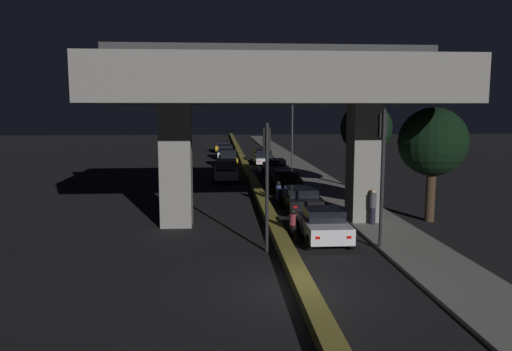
{
  "coord_description": "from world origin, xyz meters",
  "views": [
    {
      "loc": [
        -2.61,
        -15.21,
        5.76
      ],
      "look_at": [
        -0.15,
        18.24,
        1.31
      ],
      "focal_mm": 35.0,
      "sensor_mm": 36.0,
      "label": 1
    }
  ],
  "objects_px": {
    "motorcycle_blue_filtering_mid": "(278,195)",
    "car_white_lead": "(324,225)",
    "traffic_light_left_of_median": "(267,165)",
    "car_taxi_yellow_fourth_oncoming": "(222,147)",
    "car_black_third": "(286,180)",
    "car_taxi_yellow_second_oncoming": "(228,158)",
    "motorcycle_black_filtering_near": "(293,227)",
    "car_grey_fourth": "(275,167)",
    "car_white_third_oncoming": "(225,151)",
    "street_lamp": "(289,119)",
    "pedestrian_on_sidewalk": "(373,206)",
    "car_silver_lead_oncoming": "(226,170)",
    "car_black_second": "(300,198)",
    "car_white_fifth": "(263,157)",
    "traffic_light_right_of_median": "(382,155)"
  },
  "relations": [
    {
      "from": "traffic_light_left_of_median",
      "to": "car_taxi_yellow_fourth_oncoming",
      "type": "height_order",
      "value": "traffic_light_left_of_median"
    },
    {
      "from": "car_taxi_yellow_second_oncoming",
      "to": "motorcycle_black_filtering_near",
      "type": "xyz_separation_m",
      "value": [
        2.38,
        -29.02,
        -0.29
      ]
    },
    {
      "from": "car_white_lead",
      "to": "car_grey_fourth",
      "type": "bearing_deg",
      "value": -0.46
    },
    {
      "from": "car_white_fifth",
      "to": "car_white_third_oncoming",
      "type": "height_order",
      "value": "car_white_third_oncoming"
    },
    {
      "from": "car_taxi_yellow_second_oncoming",
      "to": "car_taxi_yellow_fourth_oncoming",
      "type": "height_order",
      "value": "car_taxi_yellow_second_oncoming"
    },
    {
      "from": "street_lamp",
      "to": "car_white_lead",
      "type": "height_order",
      "value": "street_lamp"
    },
    {
      "from": "traffic_light_right_of_median",
      "to": "pedestrian_on_sidewalk",
      "type": "xyz_separation_m",
      "value": [
        0.91,
        3.89,
        -2.91
      ]
    },
    {
      "from": "car_black_second",
      "to": "car_white_fifth",
      "type": "relative_size",
      "value": 1.03
    },
    {
      "from": "car_silver_lead_oncoming",
      "to": "motorcycle_blue_filtering_mid",
      "type": "height_order",
      "value": "car_silver_lead_oncoming"
    },
    {
      "from": "car_white_lead",
      "to": "car_grey_fourth",
      "type": "height_order",
      "value": "car_grey_fourth"
    },
    {
      "from": "street_lamp",
      "to": "car_taxi_yellow_second_oncoming",
      "type": "bearing_deg",
      "value": 165.25
    },
    {
      "from": "car_taxi_yellow_second_oncoming",
      "to": "car_taxi_yellow_fourth_oncoming",
      "type": "distance_m",
      "value": 17.7
    },
    {
      "from": "car_taxi_yellow_fourth_oncoming",
      "to": "car_white_third_oncoming",
      "type": "bearing_deg",
      "value": 1.97
    },
    {
      "from": "car_grey_fourth",
      "to": "motorcycle_black_filtering_near",
      "type": "xyz_separation_m",
      "value": [
        -1.58,
        -21.31,
        -0.19
      ]
    },
    {
      "from": "car_white_third_oncoming",
      "to": "street_lamp",
      "type": "bearing_deg",
      "value": 30.63
    },
    {
      "from": "traffic_light_left_of_median",
      "to": "motorcycle_black_filtering_near",
      "type": "relative_size",
      "value": 2.91
    },
    {
      "from": "car_black_second",
      "to": "motorcycle_blue_filtering_mid",
      "type": "bearing_deg",
      "value": 28.11
    },
    {
      "from": "traffic_light_left_of_median",
      "to": "car_black_second",
      "type": "distance_m",
      "value": 8.86
    },
    {
      "from": "traffic_light_left_of_median",
      "to": "traffic_light_right_of_median",
      "type": "relative_size",
      "value": 0.91
    },
    {
      "from": "street_lamp",
      "to": "pedestrian_on_sidewalk",
      "type": "height_order",
      "value": "street_lamp"
    },
    {
      "from": "traffic_light_right_of_median",
      "to": "car_silver_lead_oncoming",
      "type": "relative_size",
      "value": 1.45
    },
    {
      "from": "traffic_light_left_of_median",
      "to": "car_taxi_yellow_second_oncoming",
      "type": "height_order",
      "value": "traffic_light_left_of_median"
    },
    {
      "from": "car_black_third",
      "to": "car_silver_lead_oncoming",
      "type": "bearing_deg",
      "value": 44.15
    },
    {
      "from": "motorcycle_blue_filtering_mid",
      "to": "car_white_lead",
      "type": "bearing_deg",
      "value": -172.5
    },
    {
      "from": "traffic_light_left_of_median",
      "to": "car_grey_fourth",
      "type": "distance_m",
      "value": 23.29
    },
    {
      "from": "car_taxi_yellow_fourth_oncoming",
      "to": "motorcycle_blue_filtering_mid",
      "type": "bearing_deg",
      "value": 4.92
    },
    {
      "from": "traffic_light_right_of_median",
      "to": "motorcycle_blue_filtering_mid",
      "type": "relative_size",
      "value": 3.17
    },
    {
      "from": "car_taxi_yellow_second_oncoming",
      "to": "pedestrian_on_sidewalk",
      "type": "distance_m",
      "value": 27.58
    },
    {
      "from": "car_silver_lead_oncoming",
      "to": "car_black_third",
      "type": "bearing_deg",
      "value": 43.36
    },
    {
      "from": "motorcycle_black_filtering_near",
      "to": "car_white_fifth",
      "type": "bearing_deg",
      "value": -6.17
    },
    {
      "from": "car_white_lead",
      "to": "car_white_third_oncoming",
      "type": "distance_m",
      "value": 38.03
    },
    {
      "from": "car_silver_lead_oncoming",
      "to": "motorcycle_black_filtering_near",
      "type": "distance_m",
      "value": 18.59
    },
    {
      "from": "car_taxi_yellow_fourth_oncoming",
      "to": "car_black_third",
      "type": "bearing_deg",
      "value": 7.76
    },
    {
      "from": "car_taxi_yellow_second_oncoming",
      "to": "traffic_light_left_of_median",
      "type": "bearing_deg",
      "value": -0.19
    },
    {
      "from": "car_white_lead",
      "to": "car_taxi_yellow_fourth_oncoming",
      "type": "distance_m",
      "value": 47.24
    },
    {
      "from": "traffic_light_left_of_median",
      "to": "motorcycle_black_filtering_near",
      "type": "distance_m",
      "value": 3.64
    },
    {
      "from": "car_grey_fourth",
      "to": "traffic_light_left_of_median",
      "type": "bearing_deg",
      "value": 171.78
    },
    {
      "from": "car_silver_lead_oncoming",
      "to": "car_white_fifth",
      "type": "bearing_deg",
      "value": 162.13
    },
    {
      "from": "car_black_second",
      "to": "pedestrian_on_sidewalk",
      "type": "bearing_deg",
      "value": -144.26
    },
    {
      "from": "street_lamp",
      "to": "motorcycle_black_filtering_near",
      "type": "height_order",
      "value": "street_lamp"
    },
    {
      "from": "car_white_lead",
      "to": "motorcycle_black_filtering_near",
      "type": "xyz_separation_m",
      "value": [
        -1.29,
        0.34,
        -0.15
      ]
    },
    {
      "from": "car_silver_lead_oncoming",
      "to": "car_taxi_yellow_fourth_oncoming",
      "type": "xyz_separation_m",
      "value": [
        -0.12,
        28.32,
        -0.18
      ]
    },
    {
      "from": "car_white_lead",
      "to": "motorcycle_blue_filtering_mid",
      "type": "relative_size",
      "value": 2.2
    },
    {
      "from": "car_taxi_yellow_second_oncoming",
      "to": "motorcycle_blue_filtering_mid",
      "type": "relative_size",
      "value": 2.37
    },
    {
      "from": "car_taxi_yellow_second_oncoming",
      "to": "pedestrian_on_sidewalk",
      "type": "relative_size",
      "value": 2.47
    },
    {
      "from": "motorcycle_blue_filtering_mid",
      "to": "motorcycle_black_filtering_near",
      "type": "bearing_deg",
      "value": 178.83
    },
    {
      "from": "traffic_light_left_of_median",
      "to": "motorcycle_blue_filtering_mid",
      "type": "xyz_separation_m",
      "value": [
        1.66,
        9.89,
        -2.95
      ]
    },
    {
      "from": "traffic_light_left_of_median",
      "to": "car_white_lead",
      "type": "relative_size",
      "value": 1.3
    },
    {
      "from": "car_white_lead",
      "to": "motorcycle_black_filtering_near",
      "type": "height_order",
      "value": "car_white_lead"
    },
    {
      "from": "car_black_second",
      "to": "car_black_third",
      "type": "bearing_deg",
      "value": -1.21
    }
  ]
}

